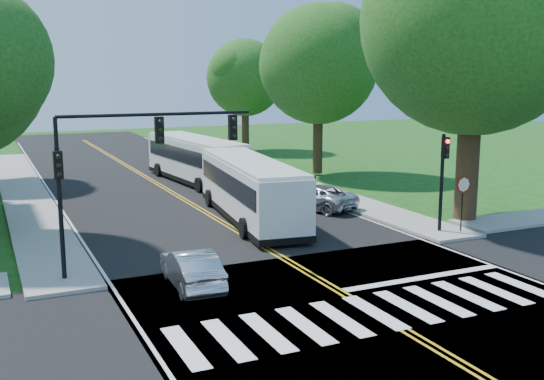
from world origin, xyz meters
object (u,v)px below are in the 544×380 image
bus_lead (250,188)px  dark_sedan (278,183)px  signal_nw (127,154)px  suv (315,197)px  signal_ne (443,170)px  hatchback (192,268)px  bus_follow (195,159)px

bus_lead → dark_sedan: size_ratio=2.47×
signal_nw → dark_sedan: size_ratio=1.49×
signal_nw → bus_lead: size_ratio=0.60×
signal_nw → suv: bearing=32.2°
dark_sedan → signal_ne: bearing=85.6°
suv → dark_sedan: dark_sedan is taller
hatchback → suv: 13.85m
signal_nw → dark_sedan: signal_nw is taller
signal_ne → bus_follow: 19.05m
suv → signal_nw: bearing=10.4°
suv → bus_lead: bearing=-9.3°
signal_ne → bus_lead: 9.32m
signal_nw → suv: size_ratio=1.52×
bus_follow → hatchback: bearing=66.5°
bus_lead → suv: (4.19, 0.93, -0.93)m
bus_follow → hatchback: (-6.82, -20.45, -0.94)m
bus_lead → signal_ne: bearing=143.9°
bus_follow → dark_sedan: bus_follow is taller
bus_lead → dark_sedan: bus_lead is taller
dark_sedan → bus_follow: bearing=-80.4°
bus_follow → suv: 11.37m
signal_nw → bus_follow: (8.35, 18.14, -2.78)m
signal_nw → signal_ne: 14.13m
signal_ne → hatchback: 12.94m
signal_ne → hatchback: signal_ne is taller
signal_nw → dark_sedan: bearing=45.8°
bus_lead → bus_follow: size_ratio=1.00×
bus_follow → signal_ne: bearing=102.4°
hatchback → suv: (10.00, 9.58, 0.00)m
signal_ne → suv: signal_ne is taller
signal_nw → bus_follow: bearing=65.3°
dark_sedan → hatchback: bearing=38.1°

